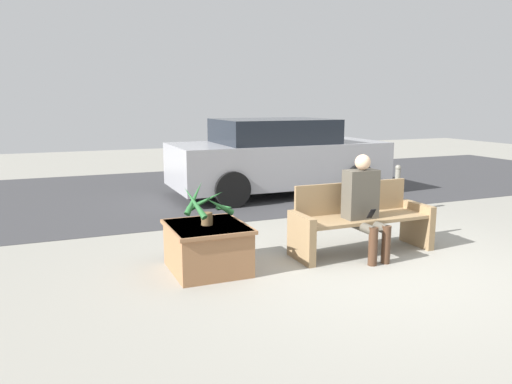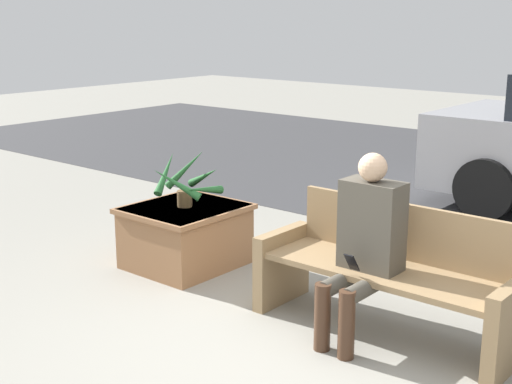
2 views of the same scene
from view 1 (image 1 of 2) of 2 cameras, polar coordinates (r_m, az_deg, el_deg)
ground_plane at (r=5.77m, az=14.10°, el=-8.47°), size 30.00×30.00×0.00m
road_surface at (r=10.62m, az=-4.06°, el=0.45°), size 20.00×6.00×0.01m
bench at (r=6.24m, az=11.80°, el=-3.12°), size 1.76×0.56×0.84m
person_seated at (r=6.00m, az=12.26°, el=-1.11°), size 0.40×0.57×1.22m
planter_box at (r=5.49m, az=-5.58°, el=-6.16°), size 0.83×0.90×0.51m
potted_plant at (r=5.39m, az=-5.56°, el=-1.53°), size 0.54×0.56×0.46m
parked_car at (r=9.88m, az=2.43°, el=4.01°), size 4.18×1.98×1.48m
bollard_post at (r=8.58m, az=15.83°, el=0.48°), size 0.10×0.10×0.80m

